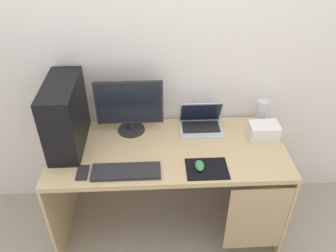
% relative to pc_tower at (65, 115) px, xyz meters
% --- Properties ---
extents(ground_plane, '(8.00, 8.00, 0.00)m').
position_rel_pc_tower_xyz_m(ground_plane, '(0.66, -0.08, -0.99)').
color(ground_plane, '#9E9384').
extents(wall_back, '(4.00, 0.05, 2.60)m').
position_rel_pc_tower_xyz_m(wall_back, '(0.66, 0.30, 0.31)').
color(wall_back, silver).
rests_on(wall_back, ground_plane).
extents(desk, '(1.57, 0.68, 0.76)m').
position_rel_pc_tower_xyz_m(desk, '(0.68, -0.09, -0.38)').
color(desk, tan).
rests_on(desk, ground_plane).
extents(pc_tower, '(0.20, 0.49, 0.46)m').
position_rel_pc_tower_xyz_m(pc_tower, '(0.00, 0.00, 0.00)').
color(pc_tower, black).
rests_on(pc_tower, desk).
extents(monitor, '(0.46, 0.19, 0.40)m').
position_rel_pc_tower_xyz_m(monitor, '(0.40, 0.12, -0.03)').
color(monitor, '#232326').
rests_on(monitor, desk).
extents(laptop, '(0.31, 0.23, 0.20)m').
position_rel_pc_tower_xyz_m(laptop, '(0.90, 0.14, -0.19)').
color(laptop, '#B7BCC6').
rests_on(laptop, desk).
extents(speaker, '(0.08, 0.08, 0.19)m').
position_rel_pc_tower_xyz_m(speaker, '(1.34, 0.17, -0.13)').
color(speaker, '#B7BCC6').
rests_on(speaker, desk).
extents(projector, '(0.20, 0.14, 0.10)m').
position_rel_pc_tower_xyz_m(projector, '(1.32, 0.01, -0.18)').
color(projector, white).
rests_on(projector, desk).
extents(keyboard, '(0.42, 0.14, 0.02)m').
position_rel_pc_tower_xyz_m(keyboard, '(0.39, -0.31, -0.22)').
color(keyboard, '#232326').
rests_on(keyboard, desk).
extents(mousepad, '(0.26, 0.20, 0.00)m').
position_rel_pc_tower_xyz_m(mousepad, '(0.89, -0.30, -0.23)').
color(mousepad, black).
rests_on(mousepad, desk).
extents(mouse_left, '(0.06, 0.10, 0.03)m').
position_rel_pc_tower_xyz_m(mouse_left, '(0.84, -0.29, -0.21)').
color(mouse_left, '#338C4C').
rests_on(mouse_left, mousepad).
extents(cell_phone, '(0.07, 0.13, 0.01)m').
position_rel_pc_tower_xyz_m(cell_phone, '(0.12, -0.30, -0.22)').
color(cell_phone, '#232326').
rests_on(cell_phone, desk).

